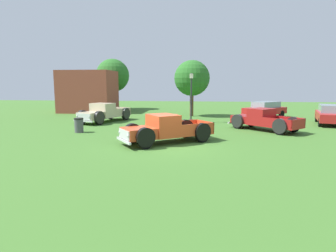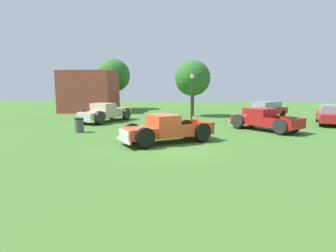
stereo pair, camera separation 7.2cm
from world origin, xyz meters
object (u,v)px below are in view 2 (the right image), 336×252
at_px(pickup_truck_foreground, 162,130).
at_px(pickup_truck_behind_left, 261,120).
at_px(sedan_distant_a, 332,114).
at_px(sedan_distant_b, 266,109).
at_px(pickup_truck_behind_right, 103,113).
at_px(lamp_post_near, 192,97).
at_px(oak_tree_west, 114,76).
at_px(trash_can, 79,125).
at_px(picnic_table, 167,118).
at_px(oak_tree_east, 193,78).

distance_m(pickup_truck_foreground, pickup_truck_behind_left, 8.08).
relative_size(sedan_distant_a, sedan_distant_b, 1.08).
relative_size(pickup_truck_behind_right, sedan_distant_b, 1.19).
distance_m(sedan_distant_a, lamp_post_near, 10.98).
height_order(sedan_distant_b, oak_tree_west, oak_tree_west).
height_order(pickup_truck_foreground, sedan_distant_b, pickup_truck_foreground).
height_order(trash_can, oak_tree_west, oak_tree_west).
xyz_separation_m(pickup_truck_behind_left, sedan_distant_a, (6.01, 3.39, 0.10)).
bearing_deg(lamp_post_near, sedan_distant_b, 34.29).
bearing_deg(pickup_truck_behind_left, picnic_table, 161.79).
relative_size(pickup_truck_behind_left, oak_tree_east, 0.85).
xyz_separation_m(pickup_truck_behind_left, oak_tree_east, (-5.02, 8.28, 3.02)).
distance_m(lamp_post_near, oak_tree_east, 5.24).
bearing_deg(pickup_truck_behind_left, oak_tree_east, 121.20).
bearing_deg(sedan_distant_b, oak_tree_east, 177.80).
distance_m(pickup_truck_foreground, oak_tree_west, 22.72).
distance_m(pickup_truck_behind_left, oak_tree_west, 21.83).
xyz_separation_m(sedan_distant_a, oak_tree_west, (-21.26, 11.82, 3.45)).
height_order(lamp_post_near, picnic_table, lamp_post_near).
height_order(pickup_truck_foreground, lamp_post_near, lamp_post_near).
bearing_deg(pickup_truck_foreground, sedan_distant_b, 58.54).
bearing_deg(picnic_table, pickup_truck_foreground, -84.59).
bearing_deg(picnic_table, sedan_distant_a, 5.09).
height_order(trash_can, oak_tree_east, oak_tree_east).
height_order(oak_tree_east, oak_tree_west, oak_tree_west).
xyz_separation_m(pickup_truck_foreground, trash_can, (-5.86, 2.78, -0.25)).
height_order(pickup_truck_behind_left, oak_tree_east, oak_tree_east).
bearing_deg(trash_can, sedan_distant_a, 18.14).
bearing_deg(trash_can, pickup_truck_foreground, -25.38).
height_order(pickup_truck_behind_right, picnic_table, pickup_truck_behind_right).
relative_size(lamp_post_near, picnic_table, 2.19).
distance_m(pickup_truck_behind_right, oak_tree_east, 9.62).
height_order(pickup_truck_behind_right, lamp_post_near, lamp_post_near).
height_order(sedan_distant_b, trash_can, sedan_distant_b).
height_order(pickup_truck_foreground, picnic_table, pickup_truck_foreground).
height_order(pickup_truck_behind_right, sedan_distant_b, pickup_truck_behind_right).
distance_m(picnic_table, oak_tree_west, 15.92).
bearing_deg(oak_tree_east, pickup_truck_foreground, -94.61).
distance_m(pickup_truck_foreground, sedan_distant_b, 15.58).
relative_size(pickup_truck_behind_right, trash_can, 5.76).
xyz_separation_m(pickup_truck_behind_right, trash_can, (0.26, -5.15, -0.27)).
bearing_deg(sedan_distant_b, pickup_truck_foreground, -121.46).
xyz_separation_m(sedan_distant_a, sedan_distant_b, (-3.99, 4.62, -0.02)).
xyz_separation_m(sedan_distant_b, lamp_post_near, (-6.92, -4.72, 1.33)).
distance_m(pickup_truck_behind_right, picnic_table, 5.42).
height_order(pickup_truck_behind_left, lamp_post_near, lamp_post_near).
bearing_deg(oak_tree_west, sedan_distant_a, -29.08).
height_order(pickup_truck_foreground, oak_tree_west, oak_tree_west).
bearing_deg(sedan_distant_a, pickup_truck_foreground, -144.43).
distance_m(pickup_truck_behind_left, sedan_distant_b, 8.26).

